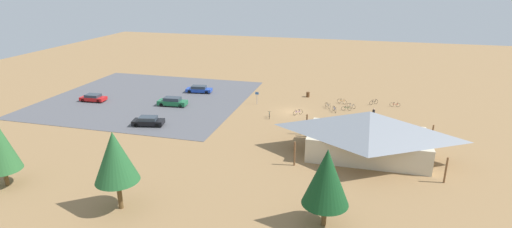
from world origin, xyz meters
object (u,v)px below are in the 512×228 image
bicycle_red_edge_north (395,105)px  bicycle_purple_back_row (298,112)px  lot_sign (257,96)px  bicycle_orange_near_porch (342,101)px  pine_east (115,157)px  bicycle_green_yard_center (346,108)px  car_blue_by_curb (199,89)px  visitor_crossing_yard (308,130)px  pine_far_east (326,177)px  car_black_aisle_side (148,121)px  bicycle_blue_yard_front (334,109)px  bicycle_white_mid_cluster (351,106)px  bicycle_yellow_front_row (399,129)px  car_green_inner_stall (172,102)px  visitor_by_pavilion (373,114)px  bike_pavilion (368,131)px  bicycle_black_by_bin (374,102)px  trash_bin (308,94)px  bicycle_silver_yard_right (328,106)px  bicycle_teal_yard_left (269,115)px  car_red_back_corner (93,98)px

bicycle_red_edge_north → bicycle_purple_back_row: bicycle_purple_back_row is taller
lot_sign → bicycle_orange_near_porch: bearing=-163.8°
bicycle_purple_back_row → lot_sign: bearing=-25.5°
pine_east → bicycle_green_yard_center: bearing=-118.5°
car_blue_by_curb → visitor_crossing_yard: visitor_crossing_yard is taller
pine_far_east → bicycle_purple_back_row: bearing=-76.5°
bicycle_orange_near_porch → car_black_aisle_side: 31.64m
bicycle_blue_yard_front → bicycle_purple_back_row: bicycle_blue_yard_front is taller
bicycle_blue_yard_front → bicycle_white_mid_cluster: (-2.50, -2.59, -0.04)m
bicycle_blue_yard_front → bicycle_yellow_front_row: 11.28m
bicycle_orange_near_porch → visitor_crossing_yard: visitor_crossing_yard is taller
pine_east → car_green_inner_stall: (9.15, -29.34, -4.40)m
visitor_by_pavilion → bike_pavilion: bearing=86.0°
bicycle_black_by_bin → car_green_inner_stall: 33.40m
bicycle_black_by_bin → bicycle_purple_back_row: size_ratio=1.04×
trash_bin → bicycle_silver_yard_right: bearing=126.4°
bicycle_black_by_bin → bicycle_teal_yard_left: (15.33, 10.98, -0.00)m
bicycle_blue_yard_front → visitor_crossing_yard: bearing=77.0°
pine_far_east → bicycle_blue_yard_front: pine_far_east is taller
bike_pavilion → car_black_aisle_side: bearing=-4.4°
lot_sign → bicycle_blue_yard_front: bearing=177.5°
bike_pavilion → bicycle_white_mid_cluster: bearing=-82.4°
pine_east → bicycle_white_mid_cluster: (-19.34, -35.92, -4.82)m
lot_sign → bicycle_silver_yard_right: 11.71m
bike_pavilion → car_black_aisle_side: (30.12, -2.34, -2.34)m
lot_sign → visitor_crossing_yard: size_ratio=1.19×
bike_pavilion → bicycle_silver_yard_right: size_ratio=10.19×
bicycle_white_mid_cluster → bicycle_orange_near_porch: bearing=-51.1°
bicycle_teal_yard_left → bicycle_orange_near_porch: size_ratio=1.06×
bicycle_black_by_bin → car_green_inner_stall: bearing=16.4°
bike_pavilion → bicycle_green_yard_center: size_ratio=9.97×
car_blue_by_curb → lot_sign: bearing=161.8°
bicycle_silver_yard_right → bicycle_yellow_front_row: bearing=142.4°
car_red_back_corner → visitor_crossing_yard: 38.08m
pine_far_east → visitor_by_pavilion: 29.50m
pine_east → bicycle_blue_yard_front: size_ratio=4.37×
car_blue_by_curb → bicycle_green_yard_center: bearing=172.5°
lot_sign → visitor_crossing_yard: bearing=130.0°
bicycle_teal_yard_left → car_blue_by_curb: bearing=-32.8°
lot_sign → bicycle_white_mid_cluster: (-15.31, -2.03, -1.06)m
bicycle_red_edge_north → car_black_aisle_side: (34.60, 18.42, 0.37)m
pine_east → car_green_inner_stall: size_ratio=1.55×
car_blue_by_curb → bicycle_silver_yard_right: bearing=173.0°
bicycle_blue_yard_front → bicycle_teal_yard_left: 10.79m
bike_pavilion → car_red_back_corner: bike_pavilion is taller
bicycle_red_edge_north → car_green_inner_stall: (35.40, 9.08, 0.42)m
trash_bin → bicycle_white_mid_cluster: 8.86m
bicycle_silver_yard_right → visitor_by_pavilion: bearing=151.1°
bike_pavilion → bicycle_white_mid_cluster: size_ratio=11.31×
pine_east → bicycle_silver_yard_right: (-15.64, -34.95, -4.78)m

